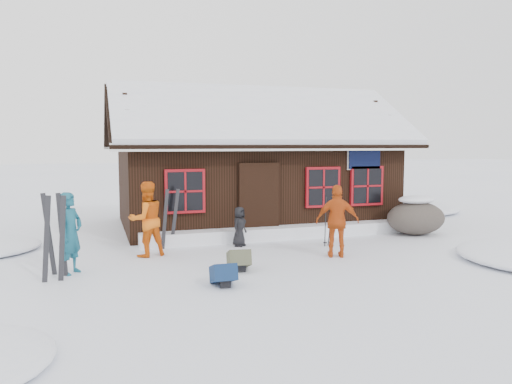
# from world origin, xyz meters

# --- Properties ---
(ground) EXTENTS (120.00, 120.00, 0.00)m
(ground) POSITION_xyz_m (0.00, 0.00, 0.00)
(ground) COLOR white
(ground) RESTS_ON ground
(mountain_hut) EXTENTS (8.90, 6.09, 4.42)m
(mountain_hut) POSITION_xyz_m (1.50, 4.98, 1.58)
(mountain_hut) COLOR black
(mountain_hut) RESTS_ON ground
(snow_drift) EXTENTS (7.60, 0.60, 0.35)m
(snow_drift) POSITION_xyz_m (1.50, 2.25, 0.17)
(snow_drift) COLOR white
(snow_drift) RESTS_ON ground
(snow_mounds) EXTENTS (20.60, 13.20, 0.48)m
(snow_mounds) POSITION_xyz_m (1.65, 1.86, 0.00)
(snow_mounds) COLOR white
(snow_mounds) RESTS_ON ground
(skier_teal) EXTENTS (0.65, 0.71, 1.62)m
(skier_teal) POSITION_xyz_m (-3.79, 0.10, 0.81)
(skier_teal) COLOR #165469
(skier_teal) RESTS_ON ground
(skier_orange_left) EXTENTS (1.00, 0.88, 1.71)m
(skier_orange_left) POSITION_xyz_m (-2.21, 1.19, 0.86)
(skier_orange_left) COLOR orange
(skier_orange_left) RESTS_ON ground
(skier_orange_right) EXTENTS (1.05, 0.74, 1.65)m
(skier_orange_right) POSITION_xyz_m (1.89, -0.23, 0.82)
(skier_orange_right) COLOR #C14913
(skier_orange_right) RESTS_ON ground
(skier_crouched) EXTENTS (0.57, 0.57, 1.00)m
(skier_crouched) POSITION_xyz_m (0.12, 1.62, 0.50)
(skier_crouched) COLOR black
(skier_crouched) RESTS_ON ground
(boulder) EXTENTS (1.71, 1.28, 1.00)m
(boulder) POSITION_xyz_m (5.31, 1.61, 0.51)
(boulder) COLOR #544B43
(boulder) RESTS_ON ground
(ski_pair_left) EXTENTS (0.48, 0.12, 1.67)m
(ski_pair_left) POSITION_xyz_m (-4.06, -0.40, 0.78)
(ski_pair_left) COLOR black
(ski_pair_left) RESTS_ON ground
(ski_pair_mid) EXTENTS (0.47, 0.25, 1.67)m
(ski_pair_mid) POSITION_xyz_m (-4.07, 0.06, 0.79)
(ski_pair_mid) COLOR black
(ski_pair_mid) RESTS_ON ground
(ski_pair_right) EXTENTS (0.50, 0.17, 1.51)m
(ski_pair_right) POSITION_xyz_m (-1.57, 1.96, 0.71)
(ski_pair_right) COLOR black
(ski_pair_right) RESTS_ON ground
(ski_poles) EXTENTS (0.23, 0.11, 1.28)m
(ski_poles) POSITION_xyz_m (2.25, 0.99, 0.60)
(ski_poles) COLOR black
(ski_poles) RESTS_ON ground
(backpack_blue) EXTENTS (0.44, 0.57, 0.30)m
(backpack_blue) POSITION_xyz_m (-1.14, -1.66, 0.15)
(backpack_blue) COLOR #11274D
(backpack_blue) RESTS_ON ground
(backpack_olive) EXTENTS (0.51, 0.63, 0.31)m
(backpack_olive) POSITION_xyz_m (-0.57, -0.68, 0.16)
(backpack_olive) COLOR #4E5039
(backpack_olive) RESTS_ON ground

